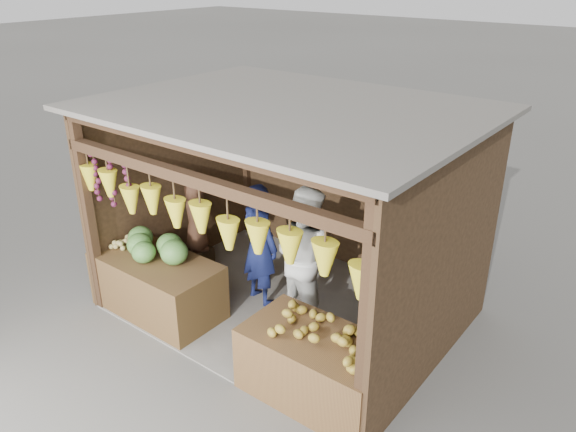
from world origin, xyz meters
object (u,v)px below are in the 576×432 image
Objects in this scene: vendor_seated at (196,215)px; woman_standing at (306,256)px; counter_left at (158,286)px; man_standing at (260,245)px; counter_right at (317,367)px.

woman_standing is at bearing -150.29° from vendor_seated.
man_standing is at bearing 48.80° from counter_left.
woman_standing is at bearing 130.86° from counter_right.
counter_left is 1.39m from man_standing.
counter_left is at bearing 39.93° from woman_standing.
vendor_seated is (-0.42, 1.10, 0.47)m from counter_left.
counter_left is 1.02× the size of man_standing.
vendor_seated reaches higher than counter_right.
counter_right is at bearing 138.48° from woman_standing.
counter_right is 0.85× the size of woman_standing.
counter_right is (2.48, -0.04, -0.01)m from counter_left.
woman_standing is at bearing 32.31° from counter_left.
woman_standing is (0.72, 0.01, 0.07)m from man_standing.
counter_left is 1.59× the size of vendor_seated.
man_standing is at bearing 147.55° from counter_right.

